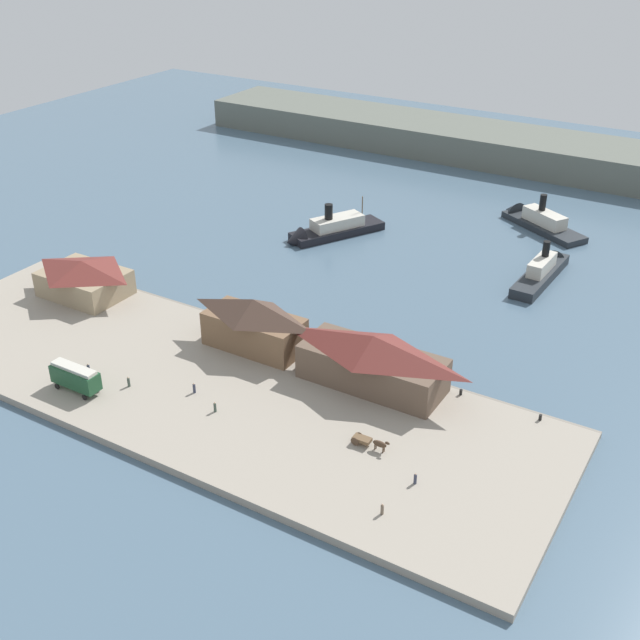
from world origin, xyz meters
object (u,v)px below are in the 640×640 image
at_px(pedestrian_by_tram, 215,407).
at_px(ferry_near_quay, 327,230).
at_px(pedestrian_at_waters_edge, 194,388).
at_px(pedestrian_near_cart, 129,382).
at_px(pedestrian_walking_east, 415,479).
at_px(horse_cart, 369,441).
at_px(ferry_shed_central_terminal, 84,278).
at_px(ferry_approaching_west, 544,269).
at_px(mooring_post_west, 540,417).
at_px(ferry_shed_east_terminal, 373,360).
at_px(pedestrian_near_east_shed, 382,509).
at_px(ferry_shed_west_terminal, 254,323).
at_px(mooring_post_center_west, 461,392).
at_px(ferry_outer_harbor, 534,220).
at_px(pedestrian_walking_west, 89,369).
at_px(street_tram, 75,376).

height_order(pedestrian_by_tram, ferry_near_quay, ferry_near_quay).
xyz_separation_m(pedestrian_at_waters_edge, pedestrian_near_cart, (-9.45, -3.74, -0.00)).
bearing_deg(pedestrian_walking_east, horse_cart, 156.99).
bearing_deg(pedestrian_near_cart, ferry_shed_central_terminal, 146.18).
relative_size(horse_cart, ferry_approaching_west, 0.24).
relative_size(ferry_shed_central_terminal, mooring_post_west, 16.88).
relative_size(horse_cart, pedestrian_by_tram, 3.32).
relative_size(ferry_shed_east_terminal, mooring_post_west, 24.66).
height_order(ferry_shed_central_terminal, pedestrian_near_east_shed, ferry_shed_central_terminal).
relative_size(horse_cart, pedestrian_at_waters_edge, 3.23).
height_order(ferry_shed_west_terminal, ferry_approaching_west, ferry_shed_west_terminal).
bearing_deg(ferry_shed_west_terminal, mooring_post_center_west, 7.29).
bearing_deg(pedestrian_at_waters_edge, pedestrian_by_tram, -21.89).
height_order(pedestrian_at_waters_edge, mooring_post_center_west, pedestrian_at_waters_edge).
xyz_separation_m(pedestrian_near_east_shed, pedestrian_at_waters_edge, (-35.55, 8.68, 0.04)).
bearing_deg(ferry_shed_west_terminal, pedestrian_near_cart, -116.34).
height_order(ferry_shed_east_terminal, pedestrian_by_tram, ferry_shed_east_terminal).
xyz_separation_m(pedestrian_at_waters_edge, mooring_post_center_west, (33.96, 19.80, -0.32)).
relative_size(horse_cart, ferry_outer_harbor, 0.24).
height_order(pedestrian_near_east_shed, mooring_post_center_west, pedestrian_near_east_shed).
xyz_separation_m(horse_cart, mooring_post_west, (17.72, 17.71, -0.48)).
bearing_deg(pedestrian_by_tram, pedestrian_walking_east, 1.12).
height_order(mooring_post_west, ferry_approaching_west, ferry_approaching_west).
bearing_deg(ferry_near_quay, mooring_post_center_west, -41.91).
bearing_deg(horse_cart, pedestrian_at_waters_edge, -176.09).
bearing_deg(ferry_outer_harbor, mooring_post_west, -71.76).
xyz_separation_m(pedestrian_near_east_shed, ferry_approaching_west, (-4.00, 76.78, -0.35)).
distance_m(pedestrian_at_waters_edge, pedestrian_walking_east, 36.62).
height_order(pedestrian_walking_west, pedestrian_walking_east, pedestrian_walking_west).
bearing_deg(ferry_shed_central_terminal, mooring_post_west, 3.23).
xyz_separation_m(pedestrian_near_east_shed, pedestrian_by_tram, (-29.96, 6.43, 0.02)).
height_order(pedestrian_by_tram, mooring_post_center_west, pedestrian_by_tram).
bearing_deg(pedestrian_walking_east, ferry_shed_east_terminal, 131.37).
relative_size(pedestrian_walking_east, mooring_post_west, 1.80).
bearing_deg(ferry_shed_central_terminal, pedestrian_walking_west, -43.65).
height_order(pedestrian_walking_east, ferry_outer_harbor, ferry_outer_harbor).
bearing_deg(ferry_shed_west_terminal, ferry_approaching_west, 59.11).
distance_m(ferry_shed_central_terminal, pedestrian_near_east_shed, 76.65).
distance_m(horse_cart, mooring_post_center_west, 18.79).
relative_size(street_tram, mooring_post_west, 8.93).
height_order(ferry_shed_east_terminal, pedestrian_walking_west, ferry_shed_east_terminal).
bearing_deg(pedestrian_at_waters_edge, mooring_post_center_west, 30.25).
height_order(pedestrian_near_cart, ferry_near_quay, ferry_near_quay).
distance_m(ferry_shed_west_terminal, ferry_approaching_west, 61.48).
bearing_deg(pedestrian_walking_west, ferry_near_quay, 87.74).
distance_m(ferry_shed_east_terminal, pedestrian_walking_west, 43.56).
distance_m(ferry_shed_central_terminal, horse_cart, 66.84).
height_order(pedestrian_walking_east, ferry_approaching_west, ferry_approaching_west).
relative_size(pedestrian_near_east_shed, pedestrian_walking_east, 0.98).
distance_m(pedestrian_near_east_shed, mooring_post_west, 30.15).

